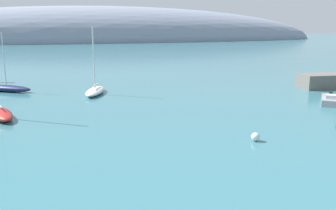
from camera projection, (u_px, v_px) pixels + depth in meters
distant_ridge at (102, 41)px, 193.15m from camera, size 253.98×56.60×36.15m
sailboat_red_near_shore at (0, 113)px, 34.81m from camera, size 3.77×6.47×8.76m
sailboat_white_mid_mooring at (95, 91)px, 46.68m from camera, size 3.92×6.73×8.53m
sailboat_navy_outer_mooring at (7, 88)px, 48.47m from camera, size 7.14×5.62×7.80m
motorboat_grey_foreground at (331, 100)px, 41.08m from camera, size 4.53×4.89×1.14m
mooring_buoy_white at (256, 137)px, 27.95m from camera, size 0.67×0.67×0.67m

